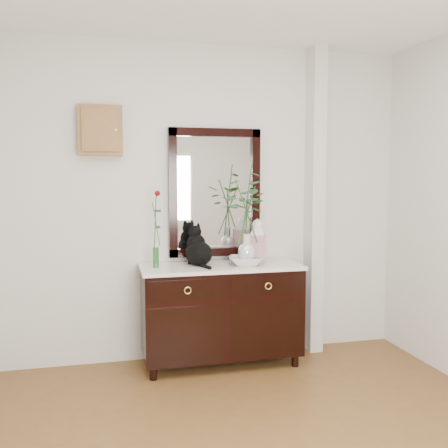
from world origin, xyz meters
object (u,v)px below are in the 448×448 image
object	(u,v)px
lotus_bowl	(246,261)
sideboard	(221,309)
cat	(199,245)
ginger_jar	(257,241)

from	to	relation	value
lotus_bowl	sideboard	bearing A→B (deg)	162.79
sideboard	cat	bearing A→B (deg)	172.60
cat	ginger_jar	size ratio (longest dim) A/B	0.88
cat	sideboard	bearing A→B (deg)	-25.93
cat	lotus_bowl	distance (m)	0.41
sideboard	cat	distance (m)	0.57
cat	lotus_bowl	xyz separation A→B (m)	(0.38, -0.09, -0.13)
lotus_bowl	ginger_jar	distance (m)	0.21
sideboard	cat	size ratio (longest dim) A/B	3.98
ginger_jar	sideboard	bearing A→B (deg)	-175.81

